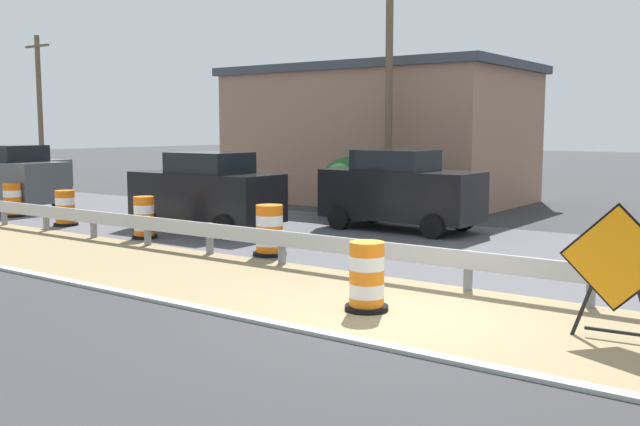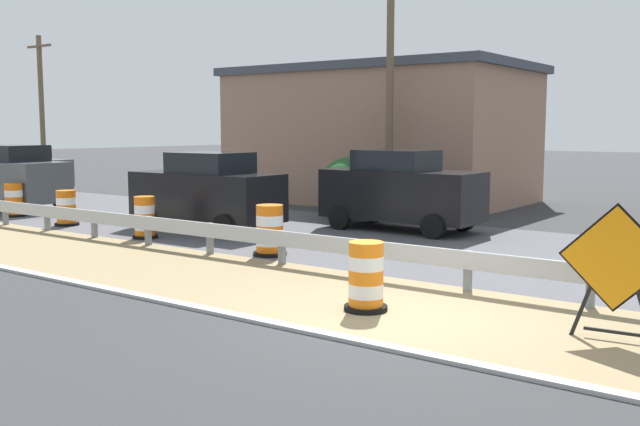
# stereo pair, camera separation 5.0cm
# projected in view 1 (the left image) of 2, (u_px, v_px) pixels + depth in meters

# --- Properties ---
(ground_plane) EXTENTS (160.00, 160.00, 0.00)m
(ground_plane) POSITION_uv_depth(u_px,v_px,m) (393.00, 319.00, 10.64)
(ground_plane) COLOR #333335
(median_dirt_strip) EXTENTS (3.79, 120.00, 0.01)m
(median_dirt_strip) POSITION_uv_depth(u_px,v_px,m) (415.00, 309.00, 11.20)
(median_dirt_strip) COLOR #8E7A56
(median_dirt_strip) RESTS_ON ground
(far_lane_asphalt) EXTENTS (7.67, 120.00, 0.00)m
(far_lane_asphalt) POSITION_uv_depth(u_px,v_px,m) (539.00, 256.00, 15.82)
(far_lane_asphalt) COLOR #4C4C51
(far_lane_asphalt) RESTS_ON ground
(curb_near_edge) EXTENTS (0.20, 120.00, 0.11)m
(curb_near_edge) POSITION_uv_depth(u_px,v_px,m) (344.00, 339.00, 9.60)
(curb_near_edge) COLOR #ADADA8
(curb_near_edge) RESTS_ON ground
(guardrail_median) EXTENTS (0.18, 45.76, 0.71)m
(guardrail_median) POSITION_uv_depth(u_px,v_px,m) (321.00, 245.00, 14.23)
(guardrail_median) COLOR #ADB2B7
(guardrail_median) RESTS_ON ground
(warning_sign_diamond) EXTENTS (0.18, 1.45, 1.86)m
(warning_sign_diamond) POSITION_uv_depth(u_px,v_px,m) (616.00, 265.00, 9.45)
(warning_sign_diamond) COLOR black
(warning_sign_diamond) RESTS_ON ground
(traffic_barrel_nearest) EXTENTS (0.68, 0.68, 1.08)m
(traffic_barrel_nearest) POSITION_uv_depth(u_px,v_px,m) (367.00, 280.00, 11.09)
(traffic_barrel_nearest) COLOR orange
(traffic_barrel_nearest) RESTS_ON ground
(traffic_barrel_close) EXTENTS (0.75, 0.75, 1.13)m
(traffic_barrel_close) POSITION_uv_depth(u_px,v_px,m) (270.00, 233.00, 15.90)
(traffic_barrel_close) COLOR orange
(traffic_barrel_close) RESTS_ON ground
(traffic_barrel_mid) EXTENTS (0.64, 0.64, 1.08)m
(traffic_barrel_mid) POSITION_uv_depth(u_px,v_px,m) (144.00, 219.00, 18.38)
(traffic_barrel_mid) COLOR orange
(traffic_barrel_mid) RESTS_ON ground
(traffic_barrel_far) EXTENTS (0.69, 0.69, 1.02)m
(traffic_barrel_far) POSITION_uv_depth(u_px,v_px,m) (65.00, 210.00, 20.78)
(traffic_barrel_far) COLOR orange
(traffic_barrel_far) RESTS_ON ground
(traffic_barrel_farther) EXTENTS (0.69, 0.69, 1.06)m
(traffic_barrel_farther) POSITION_uv_depth(u_px,v_px,m) (13.00, 202.00, 22.87)
(traffic_barrel_farther) COLOR orange
(traffic_barrel_farther) RESTS_ON ground
(car_trailing_near_lane) EXTENTS (2.18, 4.53, 2.04)m
(car_trailing_near_lane) POSITION_uv_depth(u_px,v_px,m) (21.00, 170.00, 31.12)
(car_trailing_near_lane) COLOR #4C5156
(car_trailing_near_lane) RESTS_ON ground
(car_mid_far_lane) EXTENTS (2.02, 4.42, 2.22)m
(car_mid_far_lane) POSITION_uv_depth(u_px,v_px,m) (400.00, 190.00, 19.78)
(car_mid_far_lane) COLOR black
(car_mid_far_lane) RESTS_ON ground
(car_trailing_far_lane) EXTENTS (1.99, 4.41, 2.16)m
(car_trailing_far_lane) POSITION_uv_depth(u_px,v_px,m) (206.00, 192.00, 19.66)
(car_trailing_far_lane) COLOR black
(car_trailing_far_lane) RESTS_ON ground
(car_distant_b) EXTENTS (2.16, 4.48, 2.23)m
(car_distant_b) POSITION_uv_depth(u_px,v_px,m) (10.00, 178.00, 24.77)
(car_distant_b) COLOR #4C5156
(car_distant_b) RESTS_ON ground
(roadside_shop_near) EXTENTS (6.88, 11.08, 5.13)m
(roadside_shop_near) POSITION_uv_depth(u_px,v_px,m) (379.00, 134.00, 27.82)
(roadside_shop_near) COLOR #93705B
(roadside_shop_near) RESTS_ON ground
(utility_pole_near) EXTENTS (0.24, 1.80, 8.85)m
(utility_pole_near) POSITION_uv_depth(u_px,v_px,m) (389.00, 72.00, 22.79)
(utility_pole_near) COLOR brown
(utility_pole_near) RESTS_ON ground
(utility_pole_mid) EXTENTS (0.24, 1.80, 7.17)m
(utility_pole_mid) POSITION_uv_depth(u_px,v_px,m) (40.00, 109.00, 34.32)
(utility_pole_mid) COLOR brown
(utility_pole_mid) RESTS_ON ground
(bush_roadside) EXTENTS (2.10, 2.10, 1.92)m
(bush_roadside) POSITION_uv_depth(u_px,v_px,m) (351.00, 187.00, 22.56)
(bush_roadside) COLOR #1E4C23
(bush_roadside) RESTS_ON ground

